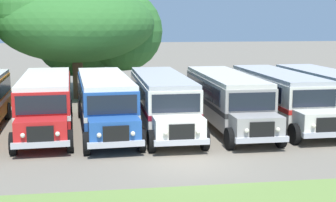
% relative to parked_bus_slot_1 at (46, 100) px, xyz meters
% --- Properties ---
extents(ground_plane, '(220.00, 220.00, 0.00)m').
position_rel_parked_bus_slot_1_xyz_m(ground_plane, '(6.30, -7.10, -1.58)').
color(ground_plane, slate).
extents(parked_bus_slot_1, '(3.17, 10.91, 2.82)m').
position_rel_parked_bus_slot_1_xyz_m(parked_bus_slot_1, '(0.00, 0.00, 0.00)').
color(parked_bus_slot_1, red).
rests_on(parked_bus_slot_1, ground_plane).
extents(parked_bus_slot_2, '(3.24, 10.92, 2.82)m').
position_rel_parked_bus_slot_1_xyz_m(parked_bus_slot_2, '(3.07, -0.41, 0.00)').
color(parked_bus_slot_2, '#23519E').
rests_on(parked_bus_slot_2, ground_plane).
extents(parked_bus_slot_3, '(2.78, 10.85, 2.82)m').
position_rel_parked_bus_slot_1_xyz_m(parked_bus_slot_3, '(6.12, -0.48, 0.00)').
color(parked_bus_slot_3, silver).
rests_on(parked_bus_slot_3, ground_plane).
extents(parked_bus_slot_4, '(2.72, 10.84, 2.82)m').
position_rel_parked_bus_slot_1_xyz_m(parked_bus_slot_4, '(9.67, -0.55, 0.00)').
color(parked_bus_slot_4, '#9E9993').
rests_on(parked_bus_slot_4, ground_plane).
extents(parked_bus_slot_5, '(2.84, 10.86, 2.82)m').
position_rel_parked_bus_slot_1_xyz_m(parked_bus_slot_5, '(12.85, -0.08, 0.00)').
color(parked_bus_slot_5, silver).
rests_on(parked_bus_slot_5, ground_plane).
extents(parked_bus_slot_6, '(2.82, 10.86, 2.82)m').
position_rel_parked_bus_slot_1_xyz_m(parked_bus_slot_6, '(15.84, 0.05, 0.00)').
color(parked_bus_slot_6, teal).
rests_on(parked_bus_slot_6, ground_plane).
extents(broad_shade_tree, '(12.21, 11.10, 8.97)m').
position_rel_parked_bus_slot_1_xyz_m(broad_shade_tree, '(1.52, 10.98, 3.75)').
color(broad_shade_tree, brown).
rests_on(broad_shade_tree, ground_plane).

